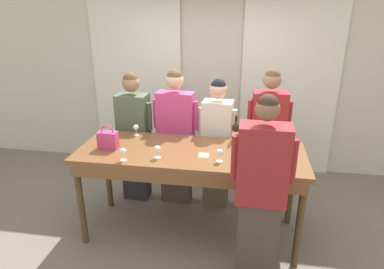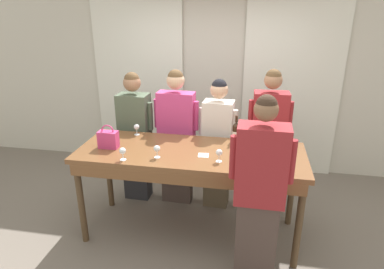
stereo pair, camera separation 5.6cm
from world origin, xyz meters
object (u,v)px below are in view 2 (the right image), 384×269
(guest_pink_top, at_px, (177,136))
(guest_cream_sweater, at_px, (218,143))
(wine_glass_front_mid, at_px, (219,153))
(wine_glass_center_right, at_px, (237,147))
(wine_glass_front_left, at_px, (157,149))
(guest_striped_shirt, at_px, (268,141))
(handbag, at_px, (108,139))
(tasting_bar, at_px, (190,160))
(wine_glass_center_mid, at_px, (137,127))
(wine_glass_center_left, at_px, (123,151))
(host_pouring, at_px, (259,196))
(wine_bottle, at_px, (236,132))
(wine_glass_front_right, at_px, (274,145))
(guest_olive_jacket, at_px, (135,136))

(guest_pink_top, distance_m, guest_cream_sweater, 0.53)
(wine_glass_front_mid, xyz_separation_m, wine_glass_center_right, (0.16, 0.17, 0.00))
(wine_glass_center_right, bearing_deg, wine_glass_front_left, -166.38)
(wine_glass_front_mid, bearing_deg, guest_striped_shirt, 59.73)
(handbag, xyz_separation_m, guest_cream_sweater, (1.11, 0.73, -0.26))
(tasting_bar, xyz_separation_m, wine_glass_center_mid, (-0.71, 0.37, 0.19))
(wine_glass_center_left, relative_size, host_pouring, 0.07)
(wine_glass_front_mid, bearing_deg, guest_cream_sweater, 96.82)
(wine_bottle, relative_size, guest_pink_top, 0.17)
(guest_cream_sweater, bearing_deg, wine_glass_center_mid, -161.92)
(handbag, height_order, wine_glass_center_right, handbag)
(handbag, height_order, wine_glass_front_left, handbag)
(wine_glass_front_mid, height_order, host_pouring, host_pouring)
(wine_glass_front_right, distance_m, guest_striped_shirt, 0.59)
(wine_glass_front_mid, xyz_separation_m, wine_glass_front_right, (0.54, 0.30, 0.00))
(wine_glass_front_left, distance_m, guest_striped_shirt, 1.44)
(handbag, distance_m, wine_glass_center_right, 1.37)
(wine_glass_center_right, xyz_separation_m, guest_pink_top, (-0.79, 0.69, -0.20))
(wine_glass_center_right, relative_size, guest_pink_top, 0.07)
(wine_glass_center_mid, xyz_separation_m, guest_pink_top, (0.41, 0.30, -0.20))
(tasting_bar, distance_m, wine_bottle, 0.63)
(wine_glass_center_left, xyz_separation_m, guest_pink_top, (0.32, 1.00, -0.20))
(wine_glass_front_mid, bearing_deg, guest_pink_top, 125.92)
(wine_glass_front_left, bearing_deg, wine_bottle, 38.05)
(wine_bottle, height_order, guest_pink_top, guest_pink_top)
(guest_striped_shirt, bearing_deg, wine_glass_center_mid, -168.82)
(guest_pink_top, bearing_deg, wine_glass_front_left, -89.97)
(wine_bottle, bearing_deg, wine_glass_front_left, -141.95)
(tasting_bar, height_order, wine_glass_front_mid, wine_glass_front_mid)
(wine_glass_front_right, relative_size, wine_glass_center_left, 1.00)
(wine_glass_center_right, height_order, guest_olive_jacket, guest_olive_jacket)
(handbag, relative_size, guest_olive_jacket, 0.15)
(wine_glass_center_right, bearing_deg, wine_glass_center_left, -164.48)
(wine_glass_center_left, height_order, wine_glass_center_right, same)
(tasting_bar, height_order, wine_glass_front_left, wine_glass_front_left)
(tasting_bar, bearing_deg, guest_pink_top, 113.96)
(wine_glass_center_left, bearing_deg, wine_bottle, 33.36)
(wine_bottle, distance_m, handbag, 1.41)
(tasting_bar, distance_m, wine_glass_front_left, 0.41)
(guest_pink_top, bearing_deg, handbag, -128.61)
(guest_cream_sweater, bearing_deg, wine_glass_front_mid, -83.18)
(wine_glass_front_right, xyz_separation_m, guest_olive_jacket, (-1.71, 0.56, -0.24))
(wine_glass_center_right, distance_m, guest_pink_top, 1.07)
(guest_olive_jacket, bearing_deg, wine_bottle, -12.66)
(wine_glass_front_mid, distance_m, guest_striped_shirt, 1.02)
(guest_pink_top, distance_m, guest_striped_shirt, 1.13)
(wine_bottle, height_order, guest_cream_sweater, guest_cream_sweater)
(handbag, bearing_deg, wine_glass_center_right, 1.63)
(wine_glass_front_left, xyz_separation_m, wine_glass_center_left, (-0.32, -0.12, 0.00))
(handbag, height_order, guest_striped_shirt, guest_striped_shirt)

